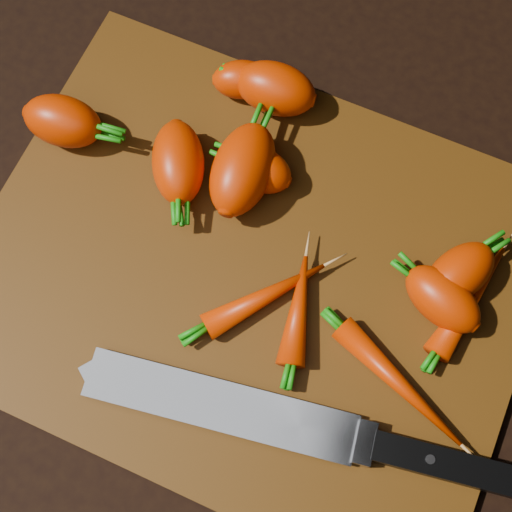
% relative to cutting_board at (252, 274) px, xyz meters
% --- Properties ---
extents(ground, '(2.00, 2.00, 0.01)m').
position_rel_cutting_board_xyz_m(ground, '(0.00, 0.00, -0.01)').
color(ground, black).
extents(cutting_board, '(0.50, 0.40, 0.01)m').
position_rel_cutting_board_xyz_m(cutting_board, '(0.00, 0.00, 0.00)').
color(cutting_board, '#4F2B08').
rests_on(cutting_board, ground).
extents(carrot_0, '(0.08, 0.06, 0.05)m').
position_rel_cutting_board_xyz_m(carrot_0, '(-0.22, 0.06, 0.03)').
color(carrot_0, red).
rests_on(carrot_0, cutting_board).
extents(carrot_1, '(0.06, 0.04, 0.04)m').
position_rel_cutting_board_xyz_m(carrot_1, '(-0.03, 0.09, 0.03)').
color(carrot_1, red).
rests_on(carrot_1, cutting_board).
extents(carrot_2, '(0.08, 0.10, 0.05)m').
position_rel_cutting_board_xyz_m(carrot_2, '(-0.10, 0.06, 0.03)').
color(carrot_2, red).
rests_on(carrot_2, cutting_board).
extents(carrot_3, '(0.06, 0.10, 0.06)m').
position_rel_cutting_board_xyz_m(carrot_3, '(-0.04, 0.08, 0.03)').
color(carrot_3, red).
rests_on(carrot_3, cutting_board).
extents(carrot_4, '(0.08, 0.06, 0.05)m').
position_rel_cutting_board_xyz_m(carrot_4, '(-0.05, 0.17, 0.03)').
color(carrot_4, red).
rests_on(carrot_4, cutting_board).
extents(carrot_5, '(0.07, 0.06, 0.04)m').
position_rel_cutting_board_xyz_m(carrot_5, '(-0.08, 0.17, 0.02)').
color(carrot_5, red).
rests_on(carrot_5, cutting_board).
extents(carrot_6, '(0.09, 0.07, 0.04)m').
position_rel_cutting_board_xyz_m(carrot_6, '(0.16, 0.04, 0.03)').
color(carrot_6, red).
rests_on(carrot_6, cutting_board).
extents(carrot_7, '(0.05, 0.12, 0.02)m').
position_rel_cutting_board_xyz_m(carrot_7, '(0.19, 0.05, 0.02)').
color(carrot_7, red).
rests_on(carrot_7, cutting_board).
extents(carrot_8, '(0.14, 0.08, 0.02)m').
position_rel_cutting_board_xyz_m(carrot_8, '(0.16, -0.04, 0.02)').
color(carrot_8, red).
rests_on(carrot_8, cutting_board).
extents(carrot_9, '(0.05, 0.10, 0.03)m').
position_rel_cutting_board_xyz_m(carrot_9, '(0.05, -0.02, 0.02)').
color(carrot_9, red).
rests_on(carrot_9, cutting_board).
extents(carrot_10, '(0.07, 0.09, 0.04)m').
position_rel_cutting_board_xyz_m(carrot_10, '(0.17, 0.07, 0.03)').
color(carrot_10, red).
rests_on(carrot_10, cutting_board).
extents(carrot_11, '(0.09, 0.11, 0.02)m').
position_rel_cutting_board_xyz_m(carrot_11, '(0.02, -0.02, 0.02)').
color(carrot_11, red).
rests_on(carrot_11, cutting_board).
extents(knife, '(0.38, 0.09, 0.02)m').
position_rel_cutting_board_xyz_m(knife, '(0.05, -0.12, 0.02)').
color(knife, gray).
rests_on(knife, cutting_board).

